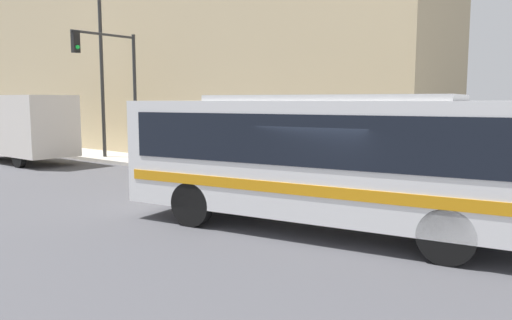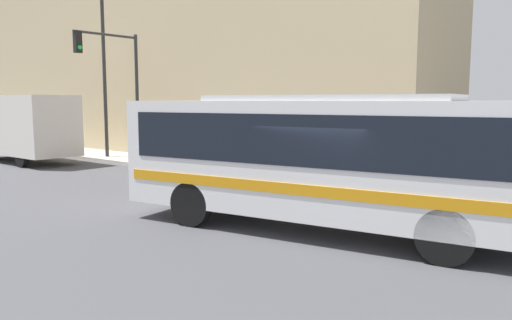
{
  "view_description": "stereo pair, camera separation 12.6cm",
  "coord_description": "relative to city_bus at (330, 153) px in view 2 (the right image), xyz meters",
  "views": [
    {
      "loc": [
        -9.69,
        -5.57,
        3.05
      ],
      "look_at": [
        1.26,
        3.21,
        1.37
      ],
      "focal_mm": 35.0,
      "sensor_mm": 36.0,
      "label": 1
    },
    {
      "loc": [
        -9.61,
        -5.67,
        3.05
      ],
      "look_at": [
        1.26,
        3.21,
        1.37
      ],
      "focal_mm": 35.0,
      "sensor_mm": 36.0,
      "label": 2
    }
  ],
  "objects": [
    {
      "name": "sidewalk",
      "position": [
        5.6,
        19.78,
        -1.76
      ],
      "size": [
        2.72,
        70.0,
        0.17
      ],
      "color": "#B7B2A8",
      "rests_on": "ground_plane"
    },
    {
      "name": "ground_plane",
      "position": [
        -0.26,
        -0.22,
        -1.85
      ],
      "size": [
        120.0,
        120.0,
        0.0
      ],
      "primitive_type": "plane",
      "color": "#47474C"
    },
    {
      "name": "traffic_light_pole",
      "position": [
        3.93,
        13.53,
        2.34
      ],
      "size": [
        3.28,
        0.35,
        5.93
      ],
      "color": "#2D2D2D",
      "rests_on": "sidewalk"
    },
    {
      "name": "street_lamp",
      "position": [
        4.68,
        16.27,
        3.14
      ],
      "size": [
        3.13,
        0.28,
        8.11
      ],
      "color": "#2D2D2D",
      "rests_on": "sidewalk"
    },
    {
      "name": "building_facade",
      "position": [
        9.96,
        17.5,
        4.64
      ],
      "size": [
        6.0,
        33.42,
        12.99
      ],
      "color": "tan",
      "rests_on": "ground_plane"
    },
    {
      "name": "parking_meter",
      "position": [
        4.84,
        9.29,
        -0.77
      ],
      "size": [
        0.14,
        0.14,
        1.35
      ],
      "color": "#2D2D2D",
      "rests_on": "sidewalk"
    },
    {
      "name": "pedestrian_near_corner",
      "position": [
        5.63,
        7.28,
        -0.75
      ],
      "size": [
        0.34,
        0.34,
        1.82
      ],
      "color": "slate",
      "rests_on": "sidewalk"
    },
    {
      "name": "fire_hydrant",
      "position": [
        4.84,
        5.54,
        -1.28
      ],
      "size": [
        0.22,
        0.3,
        0.8
      ],
      "color": "red",
      "rests_on": "sidewalk"
    },
    {
      "name": "delivery_truck",
      "position": [
        1.91,
        18.34,
        -0.08
      ],
      "size": [
        2.4,
        6.73,
        3.29
      ],
      "color": "silver",
      "rests_on": "ground_plane"
    },
    {
      "name": "city_bus",
      "position": [
        0.0,
        0.0,
        0.0
      ],
      "size": [
        4.18,
        10.31,
        3.17
      ],
      "rotation": [
        0.0,
        0.0,
        0.16
      ],
      "color": "white",
      "rests_on": "ground_plane"
    }
  ]
}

